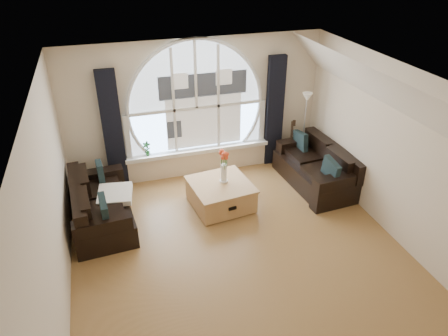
% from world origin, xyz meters
% --- Properties ---
extents(ground, '(5.00, 5.50, 0.01)m').
position_xyz_m(ground, '(0.00, 0.00, 0.00)').
color(ground, brown).
rests_on(ground, ground).
extents(ceiling, '(5.00, 5.50, 0.01)m').
position_xyz_m(ceiling, '(0.00, 0.00, 2.70)').
color(ceiling, silver).
rests_on(ceiling, ground).
extents(wall_back, '(5.00, 0.01, 2.70)m').
position_xyz_m(wall_back, '(0.00, 2.75, 1.35)').
color(wall_back, beige).
rests_on(wall_back, ground).
extents(wall_left, '(0.01, 5.50, 2.70)m').
position_xyz_m(wall_left, '(-2.50, 0.00, 1.35)').
color(wall_left, beige).
rests_on(wall_left, ground).
extents(wall_right, '(0.01, 5.50, 2.70)m').
position_xyz_m(wall_right, '(2.50, 0.00, 1.35)').
color(wall_right, beige).
rests_on(wall_right, ground).
extents(attic_slope, '(0.92, 5.50, 0.72)m').
position_xyz_m(attic_slope, '(2.20, 0.00, 2.35)').
color(attic_slope, silver).
rests_on(attic_slope, ground).
extents(arched_window, '(2.60, 0.06, 2.15)m').
position_xyz_m(arched_window, '(0.00, 2.72, 1.62)').
color(arched_window, silver).
rests_on(arched_window, wall_back).
extents(window_sill, '(2.90, 0.22, 0.08)m').
position_xyz_m(window_sill, '(0.00, 2.65, 0.51)').
color(window_sill, white).
rests_on(window_sill, wall_back).
extents(window_frame, '(2.76, 0.08, 2.15)m').
position_xyz_m(window_frame, '(0.00, 2.69, 1.62)').
color(window_frame, white).
rests_on(window_frame, wall_back).
extents(neighbor_house, '(1.70, 0.02, 1.50)m').
position_xyz_m(neighbor_house, '(0.15, 2.71, 1.50)').
color(neighbor_house, silver).
rests_on(neighbor_house, wall_back).
extents(curtain_left, '(0.35, 0.12, 2.30)m').
position_xyz_m(curtain_left, '(-1.60, 2.63, 1.15)').
color(curtain_left, black).
rests_on(curtain_left, ground).
extents(curtain_right, '(0.35, 0.12, 2.30)m').
position_xyz_m(curtain_right, '(1.60, 2.63, 1.15)').
color(curtain_right, black).
rests_on(curtain_right, ground).
extents(sofa_left, '(1.00, 1.81, 0.78)m').
position_xyz_m(sofa_left, '(-1.97, 1.46, 0.40)').
color(sofa_left, black).
rests_on(sofa_left, ground).
extents(sofa_right, '(1.03, 1.87, 0.80)m').
position_xyz_m(sofa_right, '(2.04, 1.54, 0.40)').
color(sofa_right, black).
rests_on(sofa_right, ground).
extents(coffee_chest, '(1.14, 1.14, 0.50)m').
position_xyz_m(coffee_chest, '(0.08, 1.38, 0.25)').
color(coffee_chest, '#A97945').
rests_on(coffee_chest, ground).
extents(throw_blanket, '(0.63, 0.63, 0.10)m').
position_xyz_m(throw_blanket, '(-1.73, 1.50, 0.50)').
color(throw_blanket, silver).
rests_on(throw_blanket, sofa_left).
extents(vase_flowers, '(0.24, 0.24, 0.70)m').
position_xyz_m(vase_flowers, '(0.16, 1.43, 0.85)').
color(vase_flowers, white).
rests_on(vase_flowers, coffee_chest).
extents(floor_lamp, '(0.24, 0.24, 1.60)m').
position_xyz_m(floor_lamp, '(2.13, 2.32, 0.80)').
color(floor_lamp, '#B2B2B2').
rests_on(floor_lamp, ground).
extents(guitar, '(0.42, 0.36, 1.06)m').
position_xyz_m(guitar, '(1.90, 2.43, 0.53)').
color(guitar, brown).
rests_on(guitar, ground).
extents(potted_plant, '(0.18, 0.15, 0.29)m').
position_xyz_m(potted_plant, '(-1.02, 2.65, 0.69)').
color(potted_plant, '#1E6023').
rests_on(potted_plant, window_sill).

